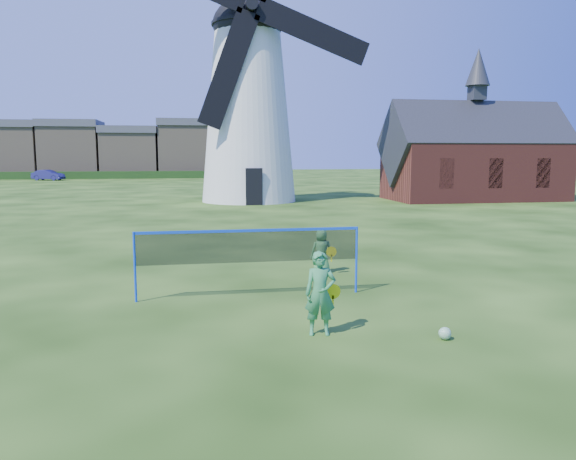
% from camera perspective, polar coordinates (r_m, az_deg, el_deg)
% --- Properties ---
extents(ground, '(220.00, 220.00, 0.00)m').
position_cam_1_polar(ground, '(12.37, -0.52, -7.23)').
color(ground, black).
rests_on(ground, ground).
extents(windmill, '(15.40, 6.45, 20.15)m').
position_cam_1_polar(windmill, '(38.65, -4.12, 13.05)').
color(windmill, white).
rests_on(windmill, ground).
extents(chapel, '(12.50, 6.06, 10.57)m').
position_cam_1_polar(chapel, '(41.87, 18.62, 7.04)').
color(chapel, maroon).
rests_on(chapel, ground).
extents(badminton_net, '(5.05, 0.05, 1.55)m').
position_cam_1_polar(badminton_net, '(12.44, -4.01, -1.79)').
color(badminton_net, blue).
rests_on(badminton_net, ground).
extents(player_girl, '(0.72, 0.43, 1.51)m').
position_cam_1_polar(player_girl, '(9.90, 3.34, -6.55)').
color(player_girl, '#37894F').
rests_on(player_girl, ground).
extents(player_boy, '(0.66, 0.43, 1.21)m').
position_cam_1_polar(player_boy, '(15.06, 3.48, -2.18)').
color(player_boy, '#49984A').
rests_on(player_boy, ground).
extents(play_ball, '(0.22, 0.22, 0.22)m').
position_cam_1_polar(play_ball, '(10.18, 15.85, -10.21)').
color(play_ball, green).
rests_on(play_ball, ground).
extents(terraced_houses, '(53.26, 8.40, 8.29)m').
position_cam_1_polar(terraced_houses, '(87.03, -25.85, 7.49)').
color(terraced_houses, gray).
rests_on(terraced_houses, ground).
extents(hedge, '(62.00, 0.80, 1.00)m').
position_cam_1_polar(hedge, '(80.37, -24.48, 5.13)').
color(hedge, '#193814').
rests_on(hedge, ground).
extents(car_right, '(4.24, 2.70, 1.32)m').
position_cam_1_polar(car_right, '(76.49, -23.46, 5.21)').
color(car_right, navy).
rests_on(car_right, ground).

